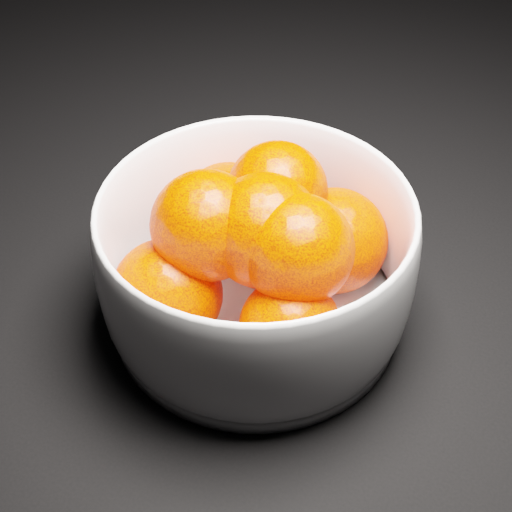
% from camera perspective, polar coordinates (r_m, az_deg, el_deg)
% --- Properties ---
extents(ground, '(3.00, 3.00, 0.00)m').
position_cam_1_polar(ground, '(0.80, -7.92, 13.47)').
color(ground, black).
rests_on(ground, ground).
extents(bowl, '(0.22, 0.22, 0.11)m').
position_cam_1_polar(bowl, '(0.49, 0.00, -0.46)').
color(bowl, silver).
rests_on(bowl, ground).
extents(orange_pile, '(0.16, 0.18, 0.12)m').
position_cam_1_polar(orange_pile, '(0.48, 0.08, 1.04)').
color(orange_pile, '#FF2B00').
rests_on(orange_pile, bowl).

